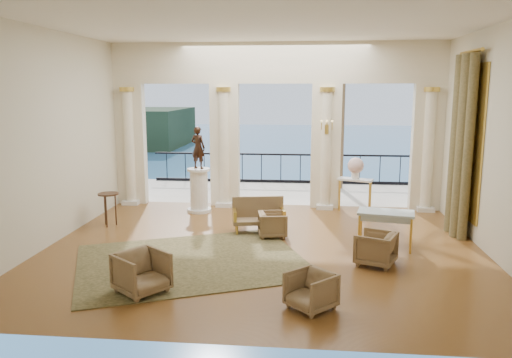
# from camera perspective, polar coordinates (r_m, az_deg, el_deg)

# --- Properties ---
(floor) EXTENTS (9.00, 9.00, 0.00)m
(floor) POSITION_cam_1_polar(r_m,az_deg,el_deg) (10.45, 0.79, -7.93)
(floor) COLOR #4B2A0D
(floor) RESTS_ON ground
(room_walls) EXTENTS (9.00, 9.00, 9.00)m
(room_walls) POSITION_cam_1_polar(r_m,az_deg,el_deg) (8.82, 0.22, 7.75)
(room_walls) COLOR beige
(room_walls) RESTS_ON ground
(arcade) EXTENTS (9.00, 0.56, 4.50)m
(arcade) POSITION_cam_1_polar(r_m,az_deg,el_deg) (13.76, 2.18, 7.43)
(arcade) COLOR #FCEBCB
(arcade) RESTS_ON ground
(terrace) EXTENTS (10.00, 3.60, 0.10)m
(terrace) POSITION_cam_1_polar(r_m,az_deg,el_deg) (16.06, 2.55, -1.64)
(terrace) COLOR #BBAE9C
(terrace) RESTS_ON ground
(balustrade) EXTENTS (9.00, 0.06, 1.03)m
(balustrade) POSITION_cam_1_polar(r_m,az_deg,el_deg) (17.55, 2.85, 0.90)
(balustrade) COLOR black
(balustrade) RESTS_ON terrace
(palm_tree) EXTENTS (2.00, 2.00, 4.50)m
(palm_tree) POSITION_cam_1_polar(r_m,az_deg,el_deg) (16.55, 9.94, 12.99)
(palm_tree) COLOR #4C3823
(palm_tree) RESTS_ON terrace
(headland) EXTENTS (22.00, 18.00, 6.00)m
(headland) POSITION_cam_1_polar(r_m,az_deg,el_deg) (85.87, -15.49, 5.74)
(headland) COLOR black
(headland) RESTS_ON sea
(sea) EXTENTS (160.00, 160.00, 0.00)m
(sea) POSITION_cam_1_polar(r_m,az_deg,el_deg) (70.51, 4.93, 2.71)
(sea) COLOR #225791
(sea) RESTS_ON ground
(curtain) EXTENTS (0.33, 1.40, 4.09)m
(curtain) POSITION_cam_1_polar(r_m,az_deg,el_deg) (11.97, 22.41, 3.52)
(curtain) COLOR #4B4928
(curtain) RESTS_ON ground
(window_frame) EXTENTS (0.04, 1.60, 3.40)m
(window_frame) POSITION_cam_1_polar(r_m,az_deg,el_deg) (12.02, 23.29, 3.87)
(window_frame) COLOR gold
(window_frame) RESTS_ON room_walls
(wall_sconce) EXTENTS (0.30, 0.11, 0.33)m
(wall_sconce) POSITION_cam_1_polar(r_m,az_deg,el_deg) (13.45, 8.08, 5.75)
(wall_sconce) COLOR gold
(wall_sconce) RESTS_ON arcade
(rug) EXTENTS (5.14, 4.65, 0.02)m
(rug) POSITION_cam_1_polar(r_m,az_deg,el_deg) (9.76, -7.36, -9.29)
(rug) COLOR #30341A
(rug) RESTS_ON ground
(armchair_a) EXTENTS (0.99, 1.00, 0.75)m
(armchair_a) POSITION_cam_1_polar(r_m,az_deg,el_deg) (8.38, -12.94, -10.19)
(armchair_a) COLOR #42311F
(armchair_a) RESTS_ON ground
(armchair_b) EXTENTS (0.84, 0.84, 0.63)m
(armchair_b) POSITION_cam_1_polar(r_m,az_deg,el_deg) (7.68, 6.29, -12.38)
(armchair_b) COLOR #42311F
(armchair_b) RESTS_ON ground
(armchair_c) EXTENTS (0.85, 0.87, 0.69)m
(armchair_c) POSITION_cam_1_polar(r_m,az_deg,el_deg) (9.69, 13.52, -7.55)
(armchair_c) COLOR #42311F
(armchair_c) RESTS_ON ground
(armchair_d) EXTENTS (0.66, 0.69, 0.62)m
(armchair_d) POSITION_cam_1_polar(r_m,az_deg,el_deg) (11.16, 1.92, -5.08)
(armchair_d) COLOR #42311F
(armchair_d) RESTS_ON ground
(settee) EXTENTS (1.28, 0.73, 0.80)m
(settee) POSITION_cam_1_polar(r_m,az_deg,el_deg) (11.57, 0.29, -4.10)
(settee) COLOR #42311F
(settee) RESTS_ON ground
(game_table) EXTENTS (1.23, 0.82, 0.77)m
(game_table) POSITION_cam_1_polar(r_m,az_deg,el_deg) (10.66, 14.62, -4.03)
(game_table) COLOR #A8C4D2
(game_table) RESTS_ON ground
(pedestal) EXTENTS (0.64, 0.64, 1.18)m
(pedestal) POSITION_cam_1_polar(r_m,az_deg,el_deg) (13.44, -6.54, -1.37)
(pedestal) COLOR silver
(pedestal) RESTS_ON ground
(statue) EXTENTS (0.48, 0.40, 1.11)m
(statue) POSITION_cam_1_polar(r_m,az_deg,el_deg) (13.25, -6.64, 3.59)
(statue) COLOR black
(statue) RESTS_ON pedestal
(console_table) EXTENTS (0.99, 0.67, 0.87)m
(console_table) POSITION_cam_1_polar(r_m,az_deg,el_deg) (13.75, 11.25, -0.57)
(console_table) COLOR silver
(console_table) RESTS_ON ground
(urn) EXTENTS (0.43, 0.43, 0.57)m
(urn) POSITION_cam_1_polar(r_m,az_deg,el_deg) (13.67, 11.32, 1.39)
(urn) COLOR white
(urn) RESTS_ON console_table
(side_table) EXTENTS (0.49, 0.49, 0.80)m
(side_table) POSITION_cam_1_polar(r_m,az_deg,el_deg) (12.48, -16.52, -2.08)
(side_table) COLOR black
(side_table) RESTS_ON ground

